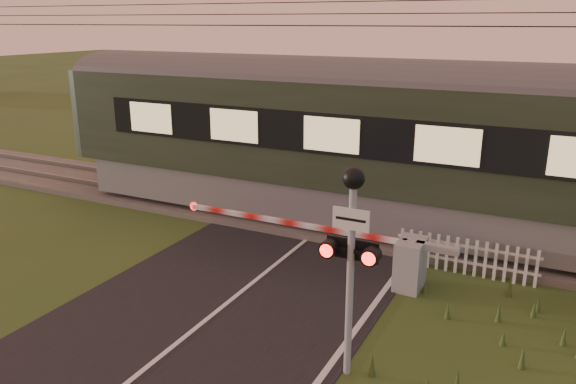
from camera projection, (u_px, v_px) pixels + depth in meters
The scene contains 7 objects.
ground at pixel (201, 325), 10.84m from camera, with size 160.00×160.00×0.00m, color #2F4A1C.
road at pixel (195, 330), 10.63m from camera, with size 6.00×140.00×0.03m.
track_bed at pixel (330, 220), 16.38m from camera, with size 140.00×3.40×0.39m.
overhead_wires at pixel (335, 17), 14.72m from camera, with size 120.00×0.62×0.62m.
boom_gate at pixel (396, 258), 12.33m from camera, with size 6.83×0.86×1.14m.
crossing_signal at pixel (352, 237), 8.65m from camera, with size 0.90×0.36×3.55m.
picket_fence at pixel (466, 257), 12.87m from camera, with size 3.22×0.07×0.88m.
Camera 1 is at (5.80, -7.85, 5.63)m, focal length 35.00 mm.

